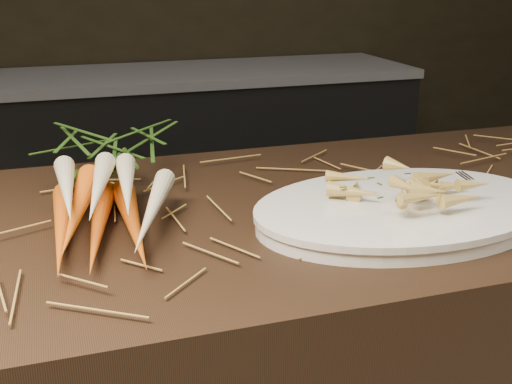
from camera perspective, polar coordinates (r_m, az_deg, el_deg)
back_counter at (r=3.03m, az=-3.95°, el=2.99°), size 1.82×0.62×0.84m
straw_bedding at (r=1.08m, az=4.44°, el=-0.45°), size 1.40×0.60×0.02m
root_veg_bunch at (r=1.10m, az=-13.53°, el=1.67°), size 0.23×0.59×0.11m
serving_platter at (r=1.03m, az=12.87°, el=-1.77°), size 0.49×0.34×0.03m
roasted_veg_heap at (r=1.02m, az=13.03°, el=0.30°), size 0.24×0.18×0.05m
serving_fork at (r=1.11m, az=20.91°, el=-0.23°), size 0.05×0.18×0.00m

